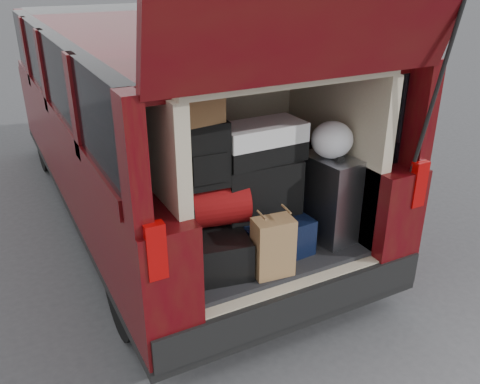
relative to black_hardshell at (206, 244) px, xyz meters
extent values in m
plane|color=#3A393C|center=(0.39, -0.15, -0.67)|extent=(80.00, 80.00, 0.00)
cylinder|color=black|center=(-0.43, 0.25, -0.35)|extent=(0.24, 0.64, 0.64)
cylinder|color=black|center=(1.21, 0.25, -0.35)|extent=(0.24, 0.64, 0.64)
cylinder|color=black|center=(-0.43, 3.55, -0.35)|extent=(0.24, 0.64, 0.64)
cylinder|color=black|center=(1.21, 3.55, -0.35)|extent=(0.24, 0.64, 0.64)
cube|color=black|center=(0.39, 1.92, -0.41)|extent=(1.90, 4.85, 0.08)
cube|color=#50020B|center=(-0.40, 1.92, 0.03)|extent=(0.33, 4.85, 0.80)
cube|color=#50020B|center=(1.17, 1.92, 0.03)|extent=(0.33, 4.85, 0.80)
cube|color=#50020B|center=(0.39, 1.92, 1.06)|extent=(1.82, 4.46, 0.10)
cube|color=black|center=(-0.49, 1.82, 0.77)|extent=(0.12, 4.25, 0.68)
cube|color=black|center=(1.27, 1.82, 0.77)|extent=(0.12, 4.25, 0.68)
cube|color=black|center=(0.39, -0.44, -0.27)|extent=(1.86, 0.16, 0.22)
cube|color=#990505|center=(-0.47, -0.48, 0.35)|extent=(0.10, 0.06, 0.30)
cube|color=#990505|center=(1.25, -0.48, 0.35)|extent=(0.10, 0.06, 0.30)
cube|color=black|center=(0.39, 0.12, -0.15)|extent=(1.24, 1.05, 0.06)
cube|color=#BBB08F|center=(-0.27, 0.12, 0.45)|extent=(0.08, 1.05, 1.15)
cube|color=#BBB08F|center=(1.05, 0.12, 0.45)|extent=(0.08, 1.05, 1.15)
cube|color=#BBB08F|center=(0.39, 0.68, 0.45)|extent=(1.34, 0.06, 1.15)
cube|color=#BBB08F|center=(0.39, 0.12, 1.06)|extent=(1.34, 1.05, 0.06)
cylinder|color=black|center=(1.23, -0.55, 0.98)|extent=(0.02, 0.90, 0.76)
cube|color=black|center=(0.39, 0.12, -0.40)|extent=(1.24, 1.05, 0.55)
cube|color=black|center=(0.00, 0.00, 0.00)|extent=(0.55, 0.69, 0.25)
cube|color=black|center=(0.42, 0.00, 0.00)|extent=(0.49, 0.58, 0.24)
cube|color=silver|center=(0.86, -0.09, 0.17)|extent=(0.29, 0.42, 0.58)
cube|color=#AA774C|center=(0.30, -0.31, 0.06)|extent=(0.25, 0.18, 0.37)
cube|color=maroon|center=(0.06, 0.02, 0.26)|extent=(0.47, 0.35, 0.28)
cube|color=black|center=(0.40, 0.04, 0.30)|extent=(0.52, 0.33, 0.36)
cube|color=black|center=(0.01, 0.00, 0.60)|extent=(0.29, 0.19, 0.40)
cube|color=white|center=(0.41, 0.04, 0.60)|extent=(0.54, 0.28, 0.24)
cube|color=brown|center=(-0.01, 0.01, 0.90)|extent=(0.27, 0.23, 0.22)
ellipsoid|color=white|center=(0.86, -0.09, 0.58)|extent=(0.32, 0.31, 0.24)
camera|label=1|loc=(-1.09, -2.53, 1.63)|focal=38.00mm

